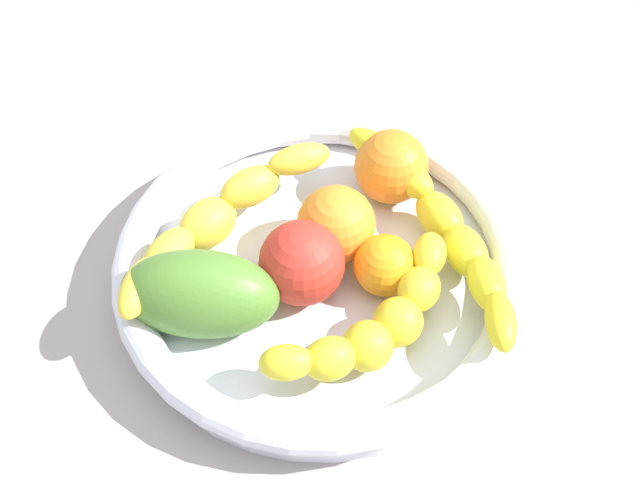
# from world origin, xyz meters

# --- Properties ---
(kitchen_counter) EXTENTS (1.20, 1.20, 0.03)m
(kitchen_counter) POSITION_xyz_m (0.00, 0.00, 0.01)
(kitchen_counter) COLOR #A59C98
(kitchen_counter) RESTS_ON ground
(fruit_bowl) EXTENTS (0.35, 0.35, 0.05)m
(fruit_bowl) POSITION_xyz_m (0.00, 0.00, 0.06)
(fruit_bowl) COLOR silver
(fruit_bowl) RESTS_ON kitchen_counter
(banana_draped_left) EXTENTS (0.12, 0.25, 0.05)m
(banana_draped_left) POSITION_xyz_m (0.11, 0.01, 0.08)
(banana_draped_left) COLOR yellow
(banana_draped_left) RESTS_ON fruit_bowl
(banana_draped_right) EXTENTS (0.19, 0.18, 0.06)m
(banana_draped_right) POSITION_xyz_m (-0.09, 0.04, 0.08)
(banana_draped_right) COLOR yellow
(banana_draped_right) RESTS_ON fruit_bowl
(banana_arching_top) EXTENTS (0.16, 0.13, 0.05)m
(banana_arching_top) POSITION_xyz_m (0.04, -0.08, 0.08)
(banana_arching_top) COLOR yellow
(banana_arching_top) RESTS_ON fruit_bowl
(orange_front) EXTENTS (0.07, 0.07, 0.07)m
(orange_front) POSITION_xyz_m (0.02, 0.02, 0.09)
(orange_front) COLOR orange
(orange_front) RESTS_ON fruit_bowl
(orange_mid_left) EXTENTS (0.07, 0.07, 0.07)m
(orange_mid_left) POSITION_xyz_m (0.07, 0.09, 0.09)
(orange_mid_left) COLOR orange
(orange_mid_left) RESTS_ON fruit_bowl
(orange_mid_right) EXTENTS (0.05, 0.05, 0.05)m
(orange_mid_right) POSITION_xyz_m (0.05, -0.02, 0.08)
(orange_mid_right) COLOR orange
(orange_mid_right) RESTS_ON fruit_bowl
(tomato_red) EXTENTS (0.07, 0.07, 0.07)m
(tomato_red) POSITION_xyz_m (-0.02, -0.02, 0.09)
(tomato_red) COLOR red
(tomato_red) RESTS_ON fruit_bowl
(mango_green) EXTENTS (0.14, 0.09, 0.07)m
(mango_green) POSITION_xyz_m (-0.10, -0.04, 0.09)
(mango_green) COLOR #518230
(mango_green) RESTS_ON fruit_bowl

